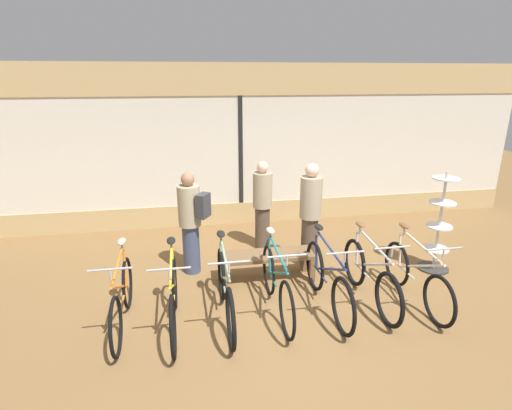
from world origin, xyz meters
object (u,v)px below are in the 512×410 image
accessory_rack (438,230)px  display_bench (267,258)px  bicycle_right (370,276)px  customer_near_rack (262,204)px  customer_mid_floor (191,220)px  bicycle_left (173,298)px  bicycle_far_right (416,277)px  bicycle_far_left (122,298)px  customer_by_window (310,214)px  bicycle_center_left (225,291)px  bicycle_center (277,284)px  bicycle_center_right (327,281)px

accessory_rack → display_bench: accessory_rack is taller
bicycle_right → customer_near_rack: (-1.08, 2.04, 0.44)m
accessory_rack → customer_mid_floor: size_ratio=0.99×
bicycle_left → bicycle_right: bearing=2.7°
bicycle_far_right → customer_near_rack: bearing=128.2°
bicycle_far_left → accessory_rack: 4.75m
bicycle_left → customer_by_window: size_ratio=1.01×
bicycle_right → accessory_rack: bearing=26.5°
bicycle_far_left → customer_near_rack: (2.14, 2.04, 0.44)m
accessory_rack → customer_mid_floor: bearing=171.3°
bicycle_right → bicycle_far_right: 0.62m
bicycle_far_left → bicycle_left: bearing=-11.5°
bicycle_center_left → bicycle_right: bicycle_center_left is taller
bicycle_center_left → bicycle_center: bicycle_center_left is taller
bicycle_center_left → customer_by_window: customer_by_window is taller
accessory_rack → customer_by_window: (-1.94, 0.48, 0.23)m
bicycle_left → accessory_rack: size_ratio=1.07×
customer_near_rack → accessory_rack: bearing=-27.3°
bicycle_center → customer_near_rack: 2.11m
bicycle_center → customer_near_rack: bearing=84.1°
customer_near_rack → customer_mid_floor: size_ratio=0.98×
bicycle_far_right → display_bench: bearing=152.7°
bicycle_center_right → customer_mid_floor: customer_mid_floor is taller
bicycle_far_right → customer_near_rack: size_ratio=1.07×
bicycle_far_right → accessory_rack: size_ratio=1.06×
bicycle_far_left → display_bench: size_ratio=1.20×
bicycle_center_right → customer_near_rack: customer_near_rack is taller
accessory_rack → display_bench: (-2.71, 0.12, -0.31)m
bicycle_center_left → bicycle_center: (0.67, 0.05, 0.00)m
bicycle_center_left → bicycle_center: size_ratio=1.04×
bicycle_right → customer_mid_floor: bearing=150.8°
bicycle_center_left → customer_mid_floor: bearing=105.2°
bicycle_far_right → customer_mid_floor: bearing=154.3°
bicycle_left → customer_near_rack: customer_near_rack is taller
display_bench → customer_by_window: customer_by_window is taller
display_bench → bicycle_right: bearing=-34.1°
bicycle_center_left → bicycle_center: 0.67m
bicycle_center_right → bicycle_far_left: bearing=179.1°
bicycle_center_left → display_bench: bearing=51.8°
accessory_rack → bicycle_center: bearing=-164.9°
accessory_rack → customer_near_rack: (-2.55, 1.31, 0.16)m
bicycle_far_right → bicycle_right: bearing=169.4°
bicycle_center → accessory_rack: accessory_rack is taller
bicycle_right → accessory_rack: 1.66m
customer_by_window → display_bench: bearing=-155.0°
customer_near_rack → customer_mid_floor: 1.45m
bicycle_center_right → customer_by_window: customer_by_window is taller
bicycle_left → bicycle_center: bearing=4.8°
bicycle_right → customer_near_rack: customer_near_rack is taller
bicycle_center_right → bicycle_far_right: (1.23, -0.07, -0.02)m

